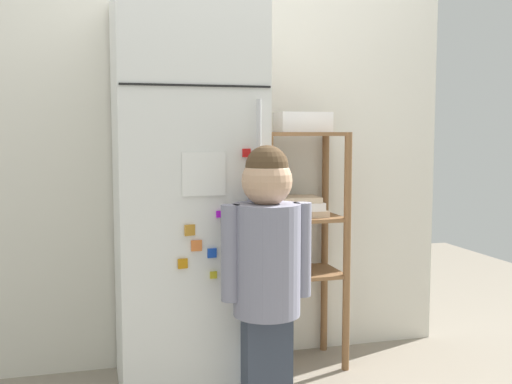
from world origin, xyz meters
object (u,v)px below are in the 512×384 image
object	(u,v)px
child_standing	(267,259)
pantry_shelf_unit	(298,225)
refrigerator	(185,196)
fruit_bin	(303,124)

from	to	relation	value
child_standing	pantry_shelf_unit	size ratio (longest dim) A/B	0.96
refrigerator	fruit_bin	world-z (taller)	refrigerator
refrigerator	child_standing	size ratio (longest dim) A/B	1.58
refrigerator	fruit_bin	xyz separation A→B (m)	(0.61, 0.17, 0.32)
refrigerator	pantry_shelf_unit	size ratio (longest dim) A/B	1.51
fruit_bin	pantry_shelf_unit	bearing A→B (deg)	-148.83
child_standing	fruit_bin	distance (m)	0.89
pantry_shelf_unit	fruit_bin	bearing A→B (deg)	31.17
refrigerator	child_standing	bearing A→B (deg)	-61.34
pantry_shelf_unit	child_standing	bearing A→B (deg)	-119.19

